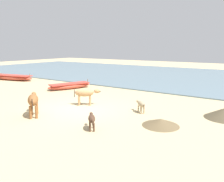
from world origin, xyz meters
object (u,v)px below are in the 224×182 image
fishing_boat_2 (70,86)px  calf_far_dun (141,104)px  fishing_boat_0 (12,77)px  calf_near_dark (92,119)px  cow_adult_brown (33,100)px  cow_second_adult_tan (85,93)px

fishing_boat_2 → calf_far_dun: size_ratio=4.57×
fishing_boat_0 → calf_near_dark: bearing=-35.0°
cow_adult_brown → calf_near_dark: bearing=-137.1°
fishing_boat_2 → calf_near_dark: fishing_boat_2 is taller
fishing_boat_2 → calf_near_dark: size_ratio=4.43×
cow_second_adult_tan → calf_far_dun: bearing=-29.1°
fishing_boat_0 → cow_second_adult_tan: bearing=-28.0°
calf_near_dark → cow_second_adult_tan: cow_second_adult_tan is taller
fishing_boat_2 → fishing_boat_0: bearing=109.9°
fishing_boat_2 → cow_second_adult_tan: 5.37m
fishing_boat_0 → calf_near_dark: size_ratio=5.98×
calf_near_dark → fishing_boat_2: bearing=8.6°
fishing_boat_2 → calf_near_dark: 9.27m
cow_adult_brown → calf_far_dun: cow_adult_brown is taller
fishing_boat_0 → cow_second_adult_tan: (12.44, -3.31, 0.42)m
cow_adult_brown → calf_near_dark: cow_adult_brown is taller
calf_far_dun → fishing_boat_0: bearing=28.4°
calf_far_dun → cow_adult_brown: bearing=79.5°
fishing_boat_0 → fishing_boat_2: size_ratio=1.35×
calf_near_dark → cow_second_adult_tan: 3.96m
calf_near_dark → fishing_boat_0: bearing=26.5°
calf_near_dark → cow_second_adult_tan: bearing=2.8°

